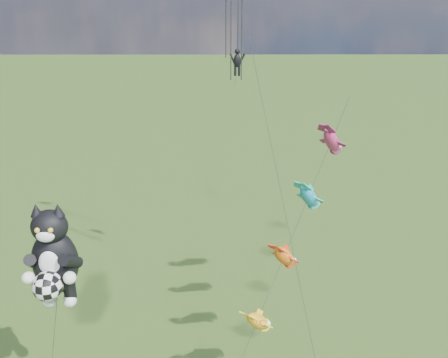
{
  "coord_description": "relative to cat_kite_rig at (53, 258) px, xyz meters",
  "views": [
    {
      "loc": [
        8.92,
        -17.16,
        22.98
      ],
      "look_at": [
        9.07,
        13.79,
        10.56
      ],
      "focal_mm": 40.0,
      "sensor_mm": 36.0,
      "label": 1
    }
  ],
  "objects": [
    {
      "name": "parafoil_rig",
      "position": [
        10.1,
        11.28,
        10.03
      ],
      "size": [
        5.95,
        16.79,
        27.41
      ],
      "rotation": [
        0.0,
        0.0,
        0.39
      ],
      "color": "#4F3C28",
      "rests_on": "ground"
    },
    {
      "name": "fish_windsock_rig",
      "position": [
        13.56,
        4.44,
        -0.46
      ],
      "size": [
        9.36,
        13.07,
        15.7
      ],
      "rotation": [
        0.0,
        0.0,
        -0.29
      ],
      "color": "#4F3C28",
      "rests_on": "ground"
    },
    {
      "name": "cat_kite_rig",
      "position": [
        0.0,
        0.0,
        0.0
      ],
      "size": [
        2.87,
        4.34,
        12.35
      ],
      "rotation": [
        0.0,
        0.0,
        -0.23
      ],
      "color": "#4F3C28",
      "rests_on": "ground"
    }
  ]
}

